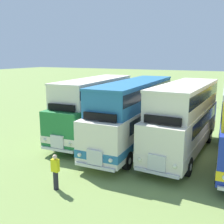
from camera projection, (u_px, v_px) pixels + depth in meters
name	position (u px, v px, depth m)	size (l,w,h in m)	color
ground_plane	(210.00, 156.00, 16.73)	(200.00, 200.00, 0.00)	#7A934C
bus_first_in_row	(95.00, 105.00, 20.34)	(3.01, 10.04, 4.49)	#237538
bus_second_in_row	(134.00, 110.00, 18.47)	(2.79, 11.50, 4.49)	silver
bus_third_in_row	(184.00, 116.00, 16.88)	(3.04, 9.88, 4.49)	silver
marshal_person	(55.00, 172.00, 12.44)	(0.36, 0.24, 1.73)	#23232D
rope_fence_line	(224.00, 110.00, 27.29)	(23.21, 0.08, 1.05)	#8C704C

